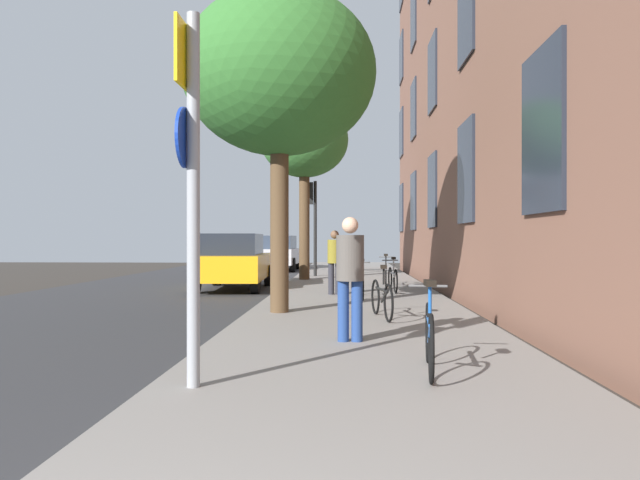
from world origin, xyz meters
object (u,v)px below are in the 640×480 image
(traffic_light, at_px, (312,211))
(pedestrian_0, at_px, (350,270))
(bicycle_0, at_px, (429,336))
(pedestrian_1, at_px, (335,258))
(tree_near, at_px, (279,75))
(car_0, at_px, (234,261))
(sign_post, at_px, (191,169))
(bicycle_1, at_px, (382,297))
(bicycle_4, at_px, (386,273))
(bicycle_3, at_px, (393,278))
(car_1, at_px, (278,253))
(tree_far, at_px, (304,142))
(bicycle_2, at_px, (362,283))

(traffic_light, xyz_separation_m, pedestrian_0, (1.28, -13.95, -1.45))
(bicycle_0, bearing_deg, pedestrian_1, 97.53)
(tree_near, distance_m, car_0, 7.52)
(sign_post, distance_m, tree_near, 6.14)
(bicycle_1, bearing_deg, car_0, 118.99)
(bicycle_4, relative_size, pedestrian_0, 1.05)
(bicycle_3, bearing_deg, pedestrian_1, -150.85)
(bicycle_4, relative_size, car_1, 0.40)
(tree_far, bearing_deg, bicycle_2, -74.15)
(bicycle_3, relative_size, bicycle_4, 0.98)
(tree_near, height_order, bicycle_4, tree_near)
(bicycle_1, height_order, bicycle_2, bicycle_1)
(bicycle_0, distance_m, bicycle_2, 7.71)
(sign_post, xyz_separation_m, tree_near, (0.19, 5.64, 2.42))
(traffic_light, distance_m, car_0, 5.29)
(bicycle_3, distance_m, bicycle_4, 2.01)
(tree_near, distance_m, bicycle_3, 6.47)
(bicycle_4, xyz_separation_m, car_0, (-4.42, -0.18, 0.36))
(bicycle_2, bearing_deg, car_0, 136.18)
(tree_near, xyz_separation_m, tree_far, (-0.16, 8.96, 0.20))
(sign_post, height_order, bicycle_3, sign_post)
(sign_post, height_order, bicycle_0, sign_post)
(car_0, bearing_deg, bicycle_1, -61.01)
(bicycle_4, bearing_deg, tree_near, -110.56)
(sign_post, distance_m, bicycle_4, 12.43)
(bicycle_4, distance_m, car_0, 4.44)
(sign_post, height_order, car_1, sign_post)
(tree_far, bearing_deg, sign_post, -90.12)
(tree_far, xyz_separation_m, bicycle_2, (1.76, -6.22, -4.28))
(sign_post, bearing_deg, car_1, 94.39)
(tree_far, relative_size, car_0, 1.36)
(tree_near, relative_size, tree_far, 1.01)
(car_0, bearing_deg, pedestrian_0, -70.50)
(pedestrian_0, xyz_separation_m, car_0, (-3.31, 9.35, -0.22))
(bicycle_3, bearing_deg, bicycle_2, -116.97)
(bicycle_1, distance_m, bicycle_2, 3.52)
(traffic_light, height_order, tree_near, tree_near)
(pedestrian_1, bearing_deg, pedestrian_0, -87.18)
(bicycle_1, height_order, pedestrian_1, pedestrian_1)
(bicycle_1, relative_size, pedestrian_1, 1.07)
(sign_post, height_order, bicycle_4, sign_post)
(pedestrian_0, bearing_deg, bicycle_0, -66.37)
(tree_far, relative_size, car_1, 1.36)
(sign_post, height_order, tree_far, tree_far)
(traffic_light, bearing_deg, bicycle_0, -82.48)
(traffic_light, relative_size, bicycle_2, 2.10)
(sign_post, bearing_deg, tree_near, 88.06)
(traffic_light, height_order, car_1, traffic_light)
(bicycle_3, bearing_deg, bicycle_4, 91.26)
(traffic_light, bearing_deg, tree_near, -90.04)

